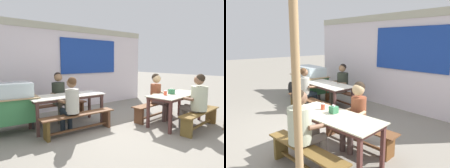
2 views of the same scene
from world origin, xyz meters
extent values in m
plane|color=gray|center=(0.00, 0.00, 0.00)|extent=(40.00, 40.00, 0.00)
cube|color=silver|center=(0.00, 2.91, 1.28)|extent=(6.26, 0.12, 2.55)
cube|color=navy|center=(0.68, 2.82, 1.76)|extent=(2.17, 0.03, 1.17)
cube|color=#ADAB96|center=(0.00, 2.93, 2.65)|extent=(6.26, 0.20, 0.20)
cube|color=silver|center=(-0.98, 1.24, 0.76)|extent=(1.78, 0.78, 0.02)
cube|color=#4A302C|center=(-0.98, 1.24, 0.72)|extent=(1.70, 0.72, 0.06)
cube|color=#4A302C|center=(-0.17, 1.53, 0.34)|extent=(0.06, 0.06, 0.69)
cube|color=#4A302C|center=(-0.18, 0.91, 0.34)|extent=(0.06, 0.06, 0.69)
cube|color=#4A302C|center=(-1.77, 1.57, 0.34)|extent=(0.06, 0.06, 0.69)
cube|color=#4A302C|center=(-1.79, 0.95, 0.34)|extent=(0.06, 0.06, 0.69)
cube|color=beige|center=(1.25, -0.31, 0.76)|extent=(1.75, 0.86, 0.02)
cube|color=#532F2B|center=(1.25, -0.31, 0.72)|extent=(1.67, 0.79, 0.06)
cube|color=#532F2B|center=(1.99, 0.06, 0.34)|extent=(0.07, 0.07, 0.69)
cube|color=#532F2B|center=(2.04, -0.52, 0.34)|extent=(0.07, 0.07, 0.69)
cube|color=#532F2B|center=(0.46, -0.09, 0.34)|extent=(0.07, 0.07, 0.69)
cube|color=#532F2B|center=(0.52, -0.67, 0.34)|extent=(0.07, 0.07, 0.69)
cube|color=brown|center=(-0.96, 1.86, 0.42)|extent=(1.66, 0.31, 0.03)
cube|color=brown|center=(-0.26, 1.84, 0.20)|extent=(0.07, 0.23, 0.41)
cube|color=brown|center=(-1.67, 1.87, 0.20)|extent=(0.07, 0.23, 0.41)
cube|color=brown|center=(-0.96, 1.86, 0.10)|extent=(1.37, 0.08, 0.04)
cube|color=brown|center=(-0.99, 0.62, 0.42)|extent=(1.70, 0.34, 0.03)
cube|color=brown|center=(-0.26, 0.60, 0.20)|extent=(0.07, 0.26, 0.41)
cube|color=brown|center=(-1.72, 0.63, 0.20)|extent=(0.07, 0.26, 0.41)
cube|color=brown|center=(-0.99, 0.62, 0.10)|extent=(1.42, 0.08, 0.04)
cube|color=brown|center=(1.19, 0.31, 0.42)|extent=(1.66, 0.47, 0.02)
cube|color=brown|center=(1.89, 0.38, 0.21)|extent=(0.09, 0.27, 0.41)
cube|color=brown|center=(0.50, 0.24, 0.21)|extent=(0.09, 0.27, 0.41)
cube|color=brown|center=(1.19, 0.31, 0.10)|extent=(1.35, 0.17, 0.04)
cube|color=brown|center=(1.31, -0.92, 0.42)|extent=(1.62, 0.44, 0.03)
cube|color=brown|center=(0.64, -0.99, 0.20)|extent=(0.08, 0.25, 0.41)
cube|color=brown|center=(1.31, -0.92, 0.10)|extent=(1.31, 0.17, 0.04)
cube|color=#387D47|center=(-2.34, 1.57, 0.52)|extent=(1.42, 0.82, 0.52)
cube|color=silver|center=(-2.34, 1.57, 0.95)|extent=(1.28, 0.74, 0.33)
cube|color=tan|center=(-2.34, 1.57, 0.79)|extent=(1.51, 0.91, 0.02)
cylinder|color=black|center=(-2.94, 2.01, 0.26)|extent=(0.52, 0.09, 0.52)
cylinder|color=black|center=(-3.00, 1.24, 0.26)|extent=(0.52, 0.09, 0.52)
cylinder|color=#333333|center=(-1.72, 1.52, 0.13)|extent=(0.05, 0.05, 0.26)
cylinder|color=#3F3F3F|center=(-1.48, 1.50, 0.68)|extent=(0.09, 0.72, 0.04)
cylinder|color=#6C645C|center=(1.29, -0.57, 0.22)|extent=(0.11, 0.11, 0.43)
cylinder|color=#6C645C|center=(1.11, -0.57, 0.22)|extent=(0.11, 0.11, 0.43)
cylinder|color=#6C645C|center=(1.29, -0.75, 0.48)|extent=(0.13, 0.41, 0.13)
cylinder|color=#6C645C|center=(1.11, -0.75, 0.48)|extent=(0.13, 0.41, 0.13)
cylinder|color=#B5BC9F|center=(1.20, -0.94, 0.75)|extent=(0.36, 0.36, 0.55)
sphere|color=brown|center=(1.20, -0.92, 1.16)|extent=(0.22, 0.22, 0.22)
sphere|color=#2D2319|center=(1.20, -0.95, 1.20)|extent=(0.20, 0.20, 0.20)
cylinder|color=brown|center=(1.40, -0.75, 0.74)|extent=(0.07, 0.31, 0.10)
cylinder|color=brown|center=(1.00, -0.76, 0.74)|extent=(0.07, 0.30, 0.07)
cylinder|color=#1D272F|center=(-1.06, 0.94, 0.22)|extent=(0.11, 0.11, 0.43)
cylinder|color=#1D272F|center=(-1.24, 0.93, 0.22)|extent=(0.11, 0.11, 0.43)
cylinder|color=#1D272F|center=(-1.06, 0.78, 0.48)|extent=(0.14, 0.35, 0.13)
cylinder|color=#1D272F|center=(-1.24, 0.78, 0.48)|extent=(0.14, 0.35, 0.13)
cylinder|color=#AEAFA1|center=(-1.15, 0.62, 0.73)|extent=(0.29, 0.29, 0.52)
sphere|color=brown|center=(-1.15, 0.64, 1.12)|extent=(0.20, 0.20, 0.20)
sphere|color=#4C331E|center=(-1.15, 0.61, 1.16)|extent=(0.19, 0.19, 0.19)
cylinder|color=brown|center=(-0.99, 0.80, 0.72)|extent=(0.08, 0.31, 0.11)
cylinder|color=brown|center=(-1.32, 0.80, 0.72)|extent=(0.08, 0.31, 0.09)
cylinder|color=#493734|center=(1.16, -0.04, 0.22)|extent=(0.11, 0.11, 0.43)
cylinder|color=#493734|center=(1.34, -0.02, 0.22)|extent=(0.11, 0.11, 0.43)
cylinder|color=#493734|center=(1.15, 0.13, 0.48)|extent=(0.17, 0.39, 0.13)
cylinder|color=#493734|center=(1.33, 0.15, 0.48)|extent=(0.17, 0.39, 0.13)
cylinder|color=brown|center=(1.22, 0.31, 0.72)|extent=(0.28, 0.28, 0.49)
sphere|color=tan|center=(1.22, 0.29, 1.11)|extent=(0.23, 0.23, 0.23)
sphere|color=#2D2319|center=(1.22, 0.32, 1.15)|extent=(0.21, 0.21, 0.21)
cylinder|color=tan|center=(1.08, 0.12, 0.70)|extent=(0.10, 0.31, 0.07)
cylinder|color=tan|center=(1.40, 0.15, 0.70)|extent=(0.10, 0.31, 0.10)
cylinder|color=#686353|center=(-1.05, 1.50, 0.22)|extent=(0.11, 0.11, 0.43)
cylinder|color=#686353|center=(-0.87, 1.48, 0.22)|extent=(0.11, 0.11, 0.43)
cylinder|color=#686353|center=(-1.04, 1.68, 0.48)|extent=(0.17, 0.42, 0.13)
cylinder|color=#686353|center=(-0.86, 1.67, 0.48)|extent=(0.17, 0.42, 0.13)
cylinder|color=#262B21|center=(-0.93, 1.86, 0.75)|extent=(0.34, 0.34, 0.55)
sphere|color=brown|center=(-0.93, 1.84, 1.16)|extent=(0.21, 0.21, 0.21)
sphere|color=black|center=(-0.93, 1.87, 1.20)|extent=(0.20, 0.20, 0.20)
cylinder|color=brown|center=(-1.13, 1.69, 0.73)|extent=(0.10, 0.31, 0.08)
cylinder|color=brown|center=(-0.76, 1.66, 0.73)|extent=(0.10, 0.31, 0.10)
cube|color=#397F54|center=(1.16, -0.24, 0.83)|extent=(0.13, 0.12, 0.12)
cube|color=white|center=(1.16, -0.24, 0.90)|extent=(0.05, 0.04, 0.02)
cylinder|color=#E35036|center=(0.88, -0.26, 0.82)|extent=(0.08, 0.08, 0.10)
cylinder|color=white|center=(0.88, -0.26, 0.87)|extent=(0.07, 0.07, 0.02)
cylinder|color=tan|center=(1.79, -1.30, 1.25)|extent=(0.10, 0.10, 2.51)
camera|label=1|loc=(-3.06, -3.15, 1.57)|focal=31.66mm
camera|label=2|loc=(3.87, -2.49, 1.99)|focal=34.70mm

